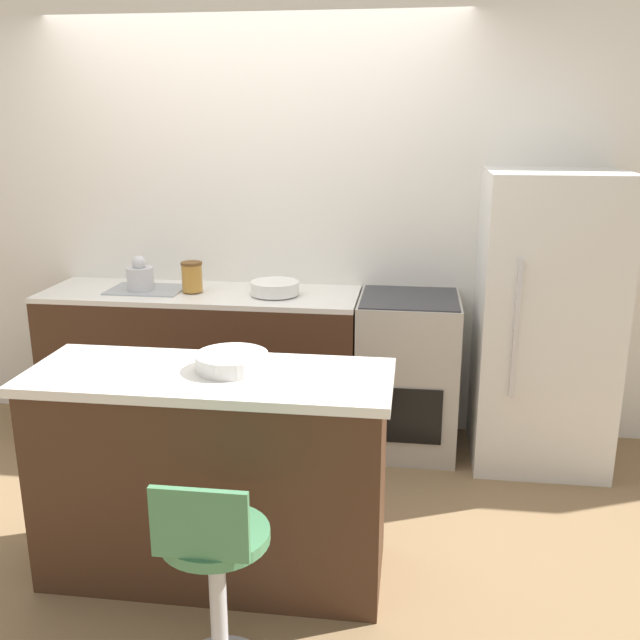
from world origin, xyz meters
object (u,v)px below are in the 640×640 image
at_px(refrigerator, 545,321).
at_px(stool_chair, 215,578).
at_px(oven_range, 407,374).
at_px(kettle, 140,276).
at_px(mixing_bowl, 275,288).

bearing_deg(refrigerator, stool_chair, -125.29).
bearing_deg(refrigerator, oven_range, 177.32).
height_order(oven_range, kettle, kettle).
relative_size(oven_range, refrigerator, 0.56).
distance_m(oven_range, kettle, 1.69).
height_order(oven_range, refrigerator, refrigerator).
bearing_deg(kettle, oven_range, 0.78).
bearing_deg(kettle, stool_chair, -63.19).
bearing_deg(kettle, mixing_bowl, 0.00).
distance_m(stool_chair, kettle, 2.26).
bearing_deg(oven_range, mixing_bowl, -178.40).
bearing_deg(stool_chair, kettle, 116.81).
bearing_deg(kettle, refrigerator, -0.33).
xyz_separation_m(oven_range, stool_chair, (-0.61, -1.96, -0.05)).
height_order(oven_range, mixing_bowl, mixing_bowl).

